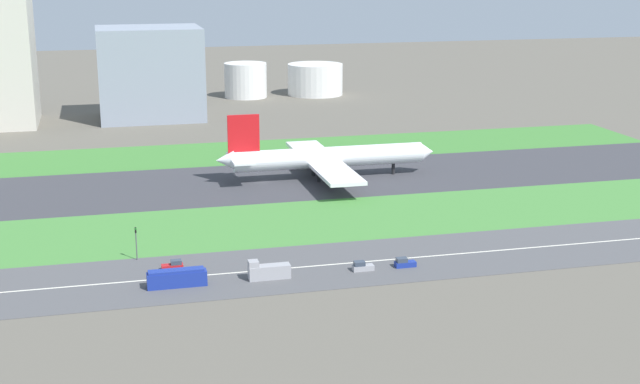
{
  "coord_description": "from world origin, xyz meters",
  "views": [
    {
      "loc": [
        -43.63,
        -242.3,
        62.34
      ],
      "look_at": [
        7.97,
        -36.5,
        6.0
      ],
      "focal_mm": 49.7,
      "sensor_mm": 36.0,
      "label": 1
    }
  ],
  "objects_px": {
    "airliner": "(324,158)",
    "car_0": "(362,267)",
    "traffic_light": "(136,241)",
    "fuel_tank_centre": "(315,79)",
    "truck_0": "(268,271)",
    "hangar_building": "(150,73)",
    "car_2": "(173,266)",
    "car_1": "(404,263)",
    "bus_1": "(177,278)",
    "fuel_tank_west": "(246,80)"
  },
  "relations": [
    {
      "from": "airliner",
      "to": "traffic_light",
      "type": "xyz_separation_m",
      "value": [
        -56.31,
        -60.01,
        -1.94
      ]
    },
    {
      "from": "airliner",
      "to": "traffic_light",
      "type": "distance_m",
      "value": 82.31
    },
    {
      "from": "car_2",
      "to": "car_1",
      "type": "bearing_deg",
      "value": -12.08
    },
    {
      "from": "traffic_light",
      "to": "car_2",
      "type": "bearing_deg",
      "value": -48.92
    },
    {
      "from": "hangar_building",
      "to": "airliner",
      "type": "bearing_deg",
      "value": -69.8
    },
    {
      "from": "car_2",
      "to": "fuel_tank_centre",
      "type": "bearing_deg",
      "value": 69.3
    },
    {
      "from": "bus_1",
      "to": "hangar_building",
      "type": "relative_size",
      "value": 0.29
    },
    {
      "from": "car_2",
      "to": "fuel_tank_centre",
      "type": "distance_m",
      "value": 242.74
    },
    {
      "from": "car_1",
      "to": "fuel_tank_centre",
      "type": "xyz_separation_m",
      "value": [
        39.05,
        237.0,
        6.27
      ]
    },
    {
      "from": "fuel_tank_centre",
      "to": "bus_1",
      "type": "bearing_deg",
      "value": -109.93
    },
    {
      "from": "car_1",
      "to": "traffic_light",
      "type": "xyz_separation_m",
      "value": [
        -53.69,
        17.99,
        3.37
      ]
    },
    {
      "from": "truck_0",
      "to": "car_0",
      "type": "relative_size",
      "value": 1.91
    },
    {
      "from": "car_2",
      "to": "truck_0",
      "type": "bearing_deg",
      "value": -29.16
    },
    {
      "from": "bus_1",
      "to": "car_2",
      "type": "distance_m",
      "value": 10.04
    },
    {
      "from": "traffic_light",
      "to": "hangar_building",
      "type": "height_order",
      "value": "hangar_building"
    },
    {
      "from": "fuel_tank_west",
      "to": "fuel_tank_centre",
      "type": "relative_size",
      "value": 0.75
    },
    {
      "from": "fuel_tank_west",
      "to": "fuel_tank_centre",
      "type": "distance_m",
      "value": 32.91
    },
    {
      "from": "car_0",
      "to": "fuel_tank_west",
      "type": "relative_size",
      "value": 0.23
    },
    {
      "from": "traffic_light",
      "to": "car_0",
      "type": "bearing_deg",
      "value": -22.0
    },
    {
      "from": "traffic_light",
      "to": "fuel_tank_centre",
      "type": "xyz_separation_m",
      "value": [
        92.74,
        219.01,
        2.9
      ]
    },
    {
      "from": "truck_0",
      "to": "fuel_tank_west",
      "type": "distance_m",
      "value": 239.64
    },
    {
      "from": "traffic_light",
      "to": "hangar_building",
      "type": "bearing_deg",
      "value": 85.28
    },
    {
      "from": "airliner",
      "to": "bus_1",
      "type": "distance_m",
      "value": 92.48
    },
    {
      "from": "airliner",
      "to": "car_2",
      "type": "relative_size",
      "value": 14.77
    },
    {
      "from": "traffic_light",
      "to": "hangar_building",
      "type": "xyz_separation_m",
      "value": [
        14.36,
        174.01,
        13.72
      ]
    },
    {
      "from": "airliner",
      "to": "bus_1",
      "type": "height_order",
      "value": "airliner"
    },
    {
      "from": "car_1",
      "to": "traffic_light",
      "type": "height_order",
      "value": "traffic_light"
    },
    {
      "from": "traffic_light",
      "to": "hangar_building",
      "type": "distance_m",
      "value": 175.14
    },
    {
      "from": "car_2",
      "to": "truck_0",
      "type": "distance_m",
      "value": 20.54
    },
    {
      "from": "bus_1",
      "to": "hangar_building",
      "type": "xyz_separation_m",
      "value": [
        7.55,
        192.0,
        16.19
      ]
    },
    {
      "from": "truck_0",
      "to": "car_0",
      "type": "bearing_deg",
      "value": -180.0
    },
    {
      "from": "car_2",
      "to": "hangar_building",
      "type": "distance_m",
      "value": 182.95
    },
    {
      "from": "car_2",
      "to": "bus_1",
      "type": "bearing_deg",
      "value": -90.87
    },
    {
      "from": "bus_1",
      "to": "fuel_tank_centre",
      "type": "bearing_deg",
      "value": -109.93
    },
    {
      "from": "bus_1",
      "to": "car_0",
      "type": "bearing_deg",
      "value": -180.0
    },
    {
      "from": "airliner",
      "to": "fuel_tank_centre",
      "type": "height_order",
      "value": "airliner"
    },
    {
      "from": "car_2",
      "to": "truck_0",
      "type": "relative_size",
      "value": 0.52
    },
    {
      "from": "airliner",
      "to": "car_0",
      "type": "distance_m",
      "value": 79.06
    },
    {
      "from": "fuel_tank_west",
      "to": "truck_0",
      "type": "bearing_deg",
      "value": -98.39
    },
    {
      "from": "bus_1",
      "to": "truck_0",
      "type": "bearing_deg",
      "value": 180.0
    },
    {
      "from": "truck_0",
      "to": "traffic_light",
      "type": "bearing_deg",
      "value": -35.86
    },
    {
      "from": "airliner",
      "to": "car_2",
      "type": "distance_m",
      "value": 84.18
    },
    {
      "from": "truck_0",
      "to": "car_2",
      "type": "bearing_deg",
      "value": -29.16
    },
    {
      "from": "airliner",
      "to": "fuel_tank_west",
      "type": "bearing_deg",
      "value": 88.73
    },
    {
      "from": "car_1",
      "to": "traffic_light",
      "type": "distance_m",
      "value": 56.73
    },
    {
      "from": "bus_1",
      "to": "hangar_building",
      "type": "distance_m",
      "value": 192.83
    },
    {
      "from": "bus_1",
      "to": "fuel_tank_centre",
      "type": "distance_m",
      "value": 252.15
    },
    {
      "from": "traffic_light",
      "to": "fuel_tank_west",
      "type": "height_order",
      "value": "fuel_tank_west"
    },
    {
      "from": "hangar_building",
      "to": "car_1",
      "type": "bearing_deg",
      "value": -78.42
    },
    {
      "from": "airliner",
      "to": "hangar_building",
      "type": "xyz_separation_m",
      "value": [
        -41.95,
        114.0,
        11.78
      ]
    }
  ]
}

